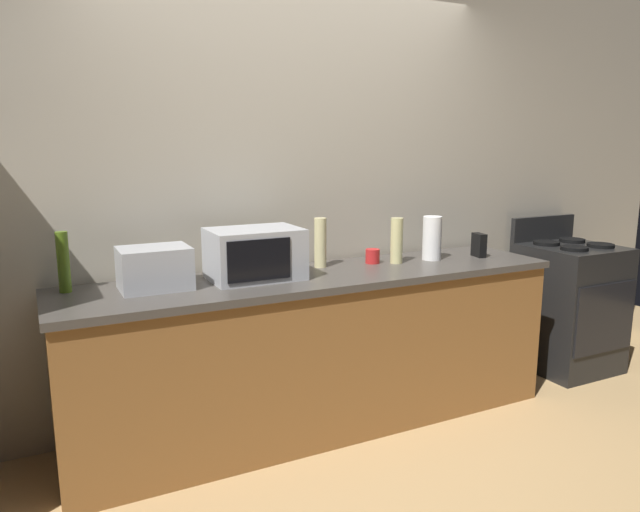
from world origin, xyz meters
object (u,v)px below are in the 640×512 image
(paper_towel_roll, at_px, (432,238))
(bottle_vinegar, at_px, (397,241))
(mug_red, at_px, (373,256))
(stove_range, at_px, (568,306))
(toaster_oven, at_px, (155,268))
(microwave, at_px, (255,254))
(bottle_hand_soap, at_px, (320,243))
(cordless_phone, at_px, (479,245))
(bottle_olive_oil, at_px, (63,262))

(paper_towel_roll, bearing_deg, bottle_vinegar, 178.39)
(bottle_vinegar, height_order, mug_red, bottle_vinegar)
(paper_towel_roll, bearing_deg, stove_range, -2.40)
(toaster_oven, height_order, paper_towel_roll, paper_towel_roll)
(stove_range, height_order, microwave, microwave)
(stove_range, distance_m, bottle_vinegar, 1.57)
(toaster_oven, height_order, bottle_hand_soap, bottle_hand_soap)
(cordless_phone, height_order, bottle_hand_soap, bottle_hand_soap)
(cordless_phone, height_order, mug_red, cordless_phone)
(bottle_vinegar, bearing_deg, bottle_hand_soap, 167.64)
(bottle_vinegar, bearing_deg, toaster_oven, 179.89)
(stove_range, xyz_separation_m, bottle_vinegar, (-1.46, 0.06, 0.58))
(toaster_oven, distance_m, mug_red, 1.30)
(bottle_olive_oil, relative_size, bottle_vinegar, 1.08)
(stove_range, xyz_separation_m, cordless_phone, (-0.87, -0.01, 0.51))
(bottle_vinegar, bearing_deg, mug_red, 154.97)
(bottle_olive_oil, bearing_deg, toaster_oven, -17.77)
(toaster_oven, distance_m, cordless_phone, 2.02)
(mug_red, bearing_deg, toaster_oven, -177.44)
(bottle_vinegar, bearing_deg, microwave, -179.41)
(microwave, bearing_deg, cordless_phone, -2.16)
(bottle_vinegar, bearing_deg, bottle_olive_oil, 175.88)
(toaster_oven, xyz_separation_m, bottle_vinegar, (1.43, -0.00, 0.03))
(mug_red, bearing_deg, cordless_phone, -10.05)
(bottle_olive_oil, bearing_deg, bottle_hand_soap, -1.29)
(toaster_oven, bearing_deg, bottle_hand_soap, 5.82)
(microwave, relative_size, mug_red, 5.60)
(microwave, bearing_deg, toaster_oven, 178.66)
(stove_range, distance_m, paper_towel_roll, 1.33)
(cordless_phone, bearing_deg, stove_range, 11.09)
(mug_red, bearing_deg, paper_towel_roll, -9.96)
(microwave, relative_size, bottle_vinegar, 1.75)
(stove_range, relative_size, mug_red, 12.59)
(toaster_oven, relative_size, cordless_phone, 2.27)
(paper_towel_roll, bearing_deg, microwave, -179.89)
(stove_range, bearing_deg, bottle_hand_soap, 175.27)
(cordless_phone, distance_m, mug_red, 0.73)
(stove_range, xyz_separation_m, microwave, (-2.36, 0.05, 0.57))
(stove_range, bearing_deg, toaster_oven, 178.80)
(microwave, relative_size, bottle_hand_soap, 1.66)
(stove_range, height_order, bottle_hand_soap, bottle_hand_soap)
(stove_range, distance_m, bottle_olive_oil, 3.35)
(stove_range, xyz_separation_m, mug_red, (-1.59, 0.12, 0.48))
(stove_range, distance_m, cordless_phone, 1.01)
(cordless_phone, bearing_deg, toaster_oven, -171.40)
(stove_range, height_order, bottle_olive_oil, bottle_olive_oil)
(bottle_vinegar, bearing_deg, stove_range, -2.26)
(cordless_phone, bearing_deg, bottle_olive_oil, -174.14)
(bottle_olive_oil, xyz_separation_m, mug_red, (1.70, -0.07, -0.11))
(toaster_oven, xyz_separation_m, paper_towel_roll, (1.69, -0.01, 0.03))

